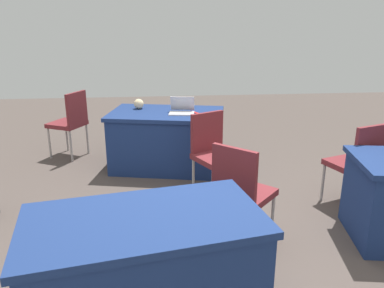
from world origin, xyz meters
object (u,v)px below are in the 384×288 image
(chair_tucked_left, at_px, (213,150))
(laptop_silver, at_px, (182,110))
(chair_aisle, at_px, (71,120))
(yarn_ball, at_px, (139,104))
(scissors_red, at_px, (195,112))
(chair_near_front, at_px, (358,160))
(table_foreground, at_px, (167,140))
(chair_back_row, at_px, (241,189))
(table_mid_right, at_px, (146,270))

(chair_tucked_left, relative_size, laptop_silver, 2.67)
(chair_aisle, height_order, yarn_ball, chair_aisle)
(laptop_silver, distance_m, scissors_red, 0.17)
(yarn_ball, distance_m, scissors_red, 0.80)
(chair_near_front, bearing_deg, chair_tucked_left, 143.81)
(table_foreground, height_order, chair_tucked_left, chair_tucked_left)
(chair_back_row, bearing_deg, laptop_silver, 144.35)
(yarn_ball, bearing_deg, scissors_red, 157.13)
(chair_aisle, bearing_deg, table_foreground, -84.84)
(table_mid_right, xyz_separation_m, laptop_silver, (-0.44, -2.74, 0.43))
(table_foreground, height_order, laptop_silver, laptop_silver)
(yarn_ball, bearing_deg, chair_tucked_left, 125.91)
(chair_near_front, height_order, chair_tucked_left, chair_tucked_left)
(chair_back_row, relative_size, scissors_red, 5.29)
(chair_near_front, bearing_deg, table_mid_right, -165.83)
(table_foreground, bearing_deg, chair_near_front, 144.27)
(laptop_silver, bearing_deg, table_foreground, -16.59)
(laptop_silver, xyz_separation_m, scissors_red, (-0.17, -0.01, -0.04))
(table_mid_right, relative_size, chair_near_front, 1.70)
(chair_aisle, distance_m, chair_back_row, 3.20)
(chair_aisle, distance_m, yarn_ball, 1.09)
(chair_tucked_left, height_order, yarn_ball, chair_tucked_left)
(chair_near_front, relative_size, scissors_red, 5.24)
(chair_near_front, distance_m, yarn_ball, 2.85)
(table_foreground, height_order, chair_aisle, chair_aisle)
(chair_tucked_left, bearing_deg, chair_back_row, 67.72)
(chair_tucked_left, xyz_separation_m, chair_back_row, (-0.08, 1.04, -0.00))
(table_foreground, distance_m, table_mid_right, 2.85)
(laptop_silver, relative_size, yarn_ball, 2.65)
(laptop_silver, bearing_deg, yarn_ball, -20.78)
(chair_near_front, distance_m, scissors_red, 2.07)
(table_mid_right, relative_size, laptop_silver, 4.49)
(table_mid_right, height_order, scissors_red, scissors_red)
(table_mid_right, xyz_separation_m, chair_aisle, (1.13, -3.39, 0.17))
(chair_back_row, bearing_deg, chair_aisle, 170.58)
(table_foreground, relative_size, chair_back_row, 1.72)
(chair_back_row, height_order, scissors_red, chair_back_row)
(chair_back_row, bearing_deg, chair_tucked_left, 137.86)
(scissors_red, bearing_deg, yarn_ball, -140.68)
(yarn_ball, bearing_deg, laptop_silver, 150.40)
(table_mid_right, distance_m, chair_tucked_left, 2.03)
(chair_aisle, bearing_deg, scissors_red, -82.94)
(chair_aisle, distance_m, laptop_silver, 1.72)
(table_mid_right, bearing_deg, chair_tucked_left, -111.04)
(table_mid_right, relative_size, chair_tucked_left, 1.68)
(chair_near_front, bearing_deg, chair_back_row, -175.94)
(chair_aisle, xyz_separation_m, yarn_ball, (-1.00, 0.33, 0.28))
(scissors_red, bearing_deg, chair_back_row, -21.77)
(chair_back_row, bearing_deg, table_foreground, 149.25)
(chair_back_row, xyz_separation_m, laptop_silver, (0.37, -1.90, 0.27))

